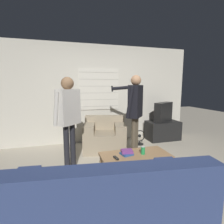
# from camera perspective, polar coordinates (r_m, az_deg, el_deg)

# --- Properties ---
(ground_plane) EXTENTS (16.00, 16.00, 0.00)m
(ground_plane) POSITION_cam_1_polar(r_m,az_deg,el_deg) (3.10, 3.48, -20.29)
(ground_plane) COLOR #B2A893
(wall_back) EXTENTS (5.20, 0.08, 2.55)m
(wall_back) POSITION_cam_1_polar(r_m,az_deg,el_deg) (4.68, -4.73, 5.87)
(wall_back) COLOR #BCB7A8
(wall_back) RESTS_ON ground_plane
(couch_blue) EXTENTS (1.89, 1.06, 0.89)m
(couch_blue) POSITION_cam_1_polar(r_m,az_deg,el_deg) (1.88, -2.34, -29.88)
(couch_blue) COLOR navy
(couch_blue) RESTS_ON ground_plane
(armchair_beige) EXTENTS (1.09, 0.96, 0.77)m
(armchair_beige) POSITION_cam_1_polar(r_m,az_deg,el_deg) (4.14, -2.39, -7.86)
(armchair_beige) COLOR gray
(armchair_beige) RESTS_ON ground_plane
(coffee_table) EXTENTS (1.12, 0.52, 0.40)m
(coffee_table) POSITION_cam_1_polar(r_m,az_deg,el_deg) (2.96, 7.58, -14.16)
(coffee_table) COLOR #9E754C
(coffee_table) RESTS_ON ground_plane
(tv_stand) EXTENTS (0.89, 0.52, 0.52)m
(tv_stand) POSITION_cam_1_polar(r_m,az_deg,el_deg) (5.12, 16.19, -5.79)
(tv_stand) COLOR black
(tv_stand) RESTS_ON ground_plane
(tv) EXTENTS (0.67, 0.50, 0.53)m
(tv) POSITION_cam_1_polar(r_m,az_deg,el_deg) (5.02, 16.41, 0.00)
(tv) COLOR black
(tv) RESTS_ON tv_stand
(person_left_standing) EXTENTS (0.50, 0.75, 1.65)m
(person_left_standing) POSITION_cam_1_polar(r_m,az_deg,el_deg) (3.15, -14.16, 0.01)
(person_left_standing) COLOR black
(person_left_standing) RESTS_ON ground_plane
(person_right_standing) EXTENTS (0.56, 0.81, 1.71)m
(person_right_standing) POSITION_cam_1_polar(r_m,az_deg,el_deg) (3.56, 7.45, 1.85)
(person_right_standing) COLOR #4C4233
(person_right_standing) RESTS_ON ground_plane
(book_stack) EXTENTS (0.22, 0.21, 0.07)m
(book_stack) POSITION_cam_1_polar(r_m,az_deg,el_deg) (2.90, 4.85, -12.98)
(book_stack) COLOR #284C89
(book_stack) RESTS_ON coffee_table
(soda_can) EXTENTS (0.07, 0.07, 0.13)m
(soda_can) POSITION_cam_1_polar(r_m,az_deg,el_deg) (2.94, 10.08, -12.24)
(soda_can) COLOR #238E47
(soda_can) RESTS_ON coffee_table
(spare_remote) EXTENTS (0.06, 0.13, 0.02)m
(spare_remote) POSITION_cam_1_polar(r_m,az_deg,el_deg) (2.75, 1.31, -14.77)
(spare_remote) COLOR black
(spare_remote) RESTS_ON coffee_table
(floor_fan) EXTENTS (0.30, 0.20, 0.38)m
(floor_fan) POSITION_cam_1_polar(r_m,az_deg,el_deg) (4.58, 9.01, -8.32)
(floor_fan) COLOR black
(floor_fan) RESTS_ON ground_plane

